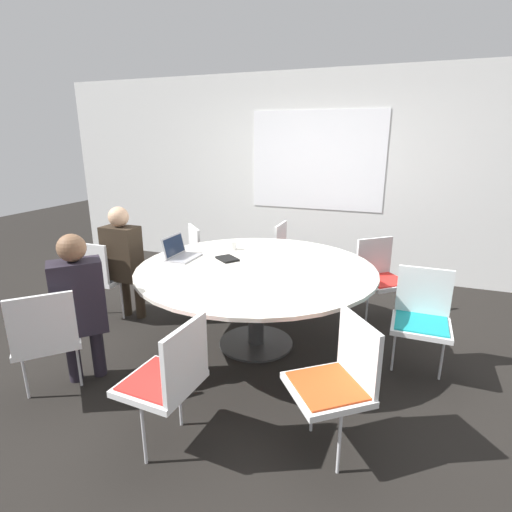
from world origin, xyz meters
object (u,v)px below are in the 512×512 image
Objects in this scene: chair_5 at (380,273)px; chair_7 at (205,254)px; laptop at (180,252)px; chair_1 at (46,335)px; chair_2 at (169,375)px; person_0 at (123,255)px; chair_6 at (290,252)px; person_1 at (79,300)px; spiral_notebook at (227,259)px; chair_4 at (422,314)px; coffee_cup at (232,245)px; chair_3 at (338,376)px; chair_0 at (101,273)px.

chair_5 is 2.02m from chair_7.
chair_5 is 2.51× the size of laptop.
chair_5 is 1.00× the size of chair_7.
chair_1 and chair_2 have the same top height.
person_0 reaches higher than chair_1.
chair_2 is 1.00× the size of chair_6.
person_1 is 4.67× the size of spiral_notebook.
chair_7 is at bearing 65.16° from person_0.
laptop is at bearing 1.96° from chair_4.
person_1 is (0.44, -1.06, 0.00)m from person_0.
chair_2 is at bearing -78.65° from spiral_notebook.
laptop is (-2.16, -0.04, 0.30)m from chair_4.
chair_1 is at bearing -111.98° from coffee_cup.
person_1 is at bearing -43.84° from chair_7.
chair_2 is at bearing -21.07° from chair_7.
chair_4 is 1.88m from coffee_cup.
chair_4 is at bearing 72.06° from chair_5.
laptop reaches higher than chair_3.
chair_6 and chair_7 have the same top height.
chair_5 is at bearing 20.92° from chair_0.
coffee_cup is (-1.82, 0.39, 0.29)m from chair_4.
chair_6 is at bearing 4.87° from chair_2.
chair_2 is 2.51× the size of laptop.
person_1 is (-2.02, -2.00, 0.19)m from chair_5.
chair_0 is 0.71× the size of person_0.
person_0 reaches higher than chair_6.
chair_5 is (-0.38, 0.91, 0.00)m from chair_4.
person_0 is 3.53× the size of laptop.
chair_5 is at bearing -40.91° from chair_3.
chair_5 is 0.71× the size of person_0.
person_1 is (0.68, -0.98, 0.19)m from chair_0.
chair_3 is at bearing 46.48° from chair_5.
chair_6 is (-1.09, 0.43, 0.00)m from chair_5.
chair_7 is at bearing -65.44° from chair_6.
chair_7 is at bearing 128.92° from spiral_notebook.
chair_0 is 2.51× the size of laptop.
chair_2 is at bearing 71.85° from chair_3.
chair_1 is at bearing 28.54° from chair_4.
chair_5 is at bearing -66.49° from chair_4.
spiral_notebook is at bearing 4.50° from person_0.
spiral_notebook is at bearing -73.54° from coffee_cup.
spiral_notebook is (1.36, 0.16, 0.26)m from chair_0.
chair_7 is (-2.02, -0.00, 0.00)m from chair_5.
chair_1 is at bearing -46.56° from chair_7.
chair_7 is at bearing 14.53° from laptop.
chair_0 is at bearing 68.93° from chair_1.
chair_3 is 1.00× the size of chair_4.
chair_6 is at bearing 45.16° from person_0.
chair_7 is 0.71× the size of person_1.
chair_2 is at bearing -77.70° from coffee_cup.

